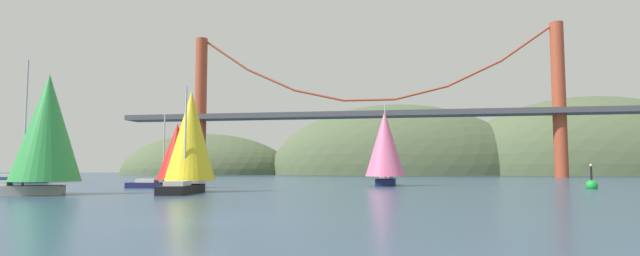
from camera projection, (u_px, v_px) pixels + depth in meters
ground_plane at (193, 221)px, 19.36m from camera, size 360.00×360.00×0.00m
headland_right at (593, 175)px, 141.92m from camera, size 78.74×44.00×44.50m
headland_left at (207, 174)px, 161.26m from camera, size 55.02×44.00×25.57m
headland_center at (396, 175)px, 151.17m from camera, size 77.39×44.00×42.13m
suspension_bridge at (369, 110)px, 113.90m from camera, size 116.78×6.00×33.51m
sailboat_pink_spinnaker at (385, 147)px, 56.66m from camera, size 4.41×8.07×9.58m
sailboat_yellow_sail at (190, 139)px, 42.28m from camera, size 4.78×8.22×8.71m
sailboat_red_spinnaker at (175, 154)px, 50.88m from camera, size 7.14×4.19×7.44m
sailboat_crimson_sail at (35, 150)px, 69.15m from camera, size 9.04×5.90×9.77m
sailboat_green_sail at (46, 130)px, 38.28m from camera, size 8.90×6.71×10.25m
channel_buoy at (592, 185)px, 48.64m from camera, size 1.10×1.10×2.64m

